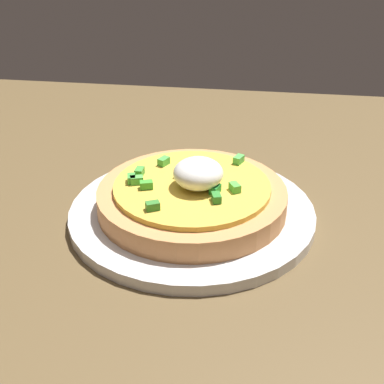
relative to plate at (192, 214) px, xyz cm
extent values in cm
cube|color=brown|center=(-5.37, 2.49, -2.14)|extent=(103.78, 86.86, 3.08)
cylinder|color=silver|center=(0.00, 0.00, 0.00)|extent=(25.50, 25.50, 1.20)
cylinder|color=tan|center=(0.00, 0.00, 1.76)|extent=(19.50, 19.50, 2.31)
cylinder|color=gold|center=(0.00, 0.00, 3.19)|extent=(16.05, 16.05, 0.56)
ellipsoid|color=white|center=(-0.68, 0.32, 4.97)|extent=(5.03, 5.03, 3.00)
cube|color=#238D36|center=(-2.49, 1.37, 3.87)|extent=(1.18, 1.47, 0.80)
cube|color=green|center=(5.70, -1.26, 3.87)|extent=(0.86, 1.32, 0.80)
cube|color=#4EB74D|center=(-4.35, -5.62, 3.87)|extent=(1.25, 1.49, 0.80)
cube|color=#30823D|center=(1.27, -1.33, 3.87)|extent=(1.47, 1.18, 0.80)
cube|color=green|center=(4.42, 1.42, 3.87)|extent=(1.46, 1.14, 0.80)
cube|color=green|center=(-1.33, 0.08, 3.87)|extent=(1.31, 1.51, 0.80)
cube|color=#50B942|center=(-4.40, 0.71, 3.87)|extent=(1.34, 1.51, 0.80)
cube|color=#55B94A|center=(5.61, 0.55, 3.87)|extent=(1.47, 1.17, 0.80)
cube|color=green|center=(-1.34, -1.22, 3.87)|extent=(1.50, 1.29, 0.80)
cube|color=green|center=(3.65, -4.07, 3.87)|extent=(1.30, 1.51, 0.80)
cube|color=#368230|center=(2.98, 5.38, 3.87)|extent=(1.50, 1.28, 0.80)
cube|color=green|center=(6.19, 0.35, 3.87)|extent=(1.08, 1.43, 0.80)
cube|color=green|center=(1.07, -3.58, 3.87)|extent=(0.92, 1.35, 0.80)
cube|color=#2E8530|center=(-2.78, 3.01, 3.87)|extent=(1.14, 1.46, 0.80)
camera|label=1|loc=(-6.99, 50.60, 31.34)|focal=53.63mm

